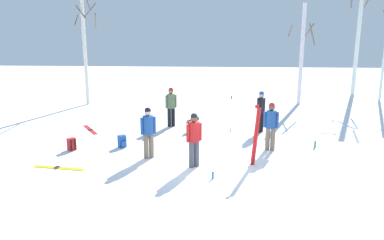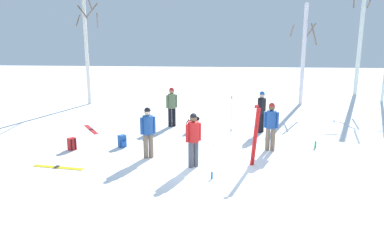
% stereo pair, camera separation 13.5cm
% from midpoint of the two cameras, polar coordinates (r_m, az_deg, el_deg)
% --- Properties ---
extents(ground_plane, '(60.00, 60.00, 0.00)m').
position_cam_midpoint_polar(ground_plane, '(12.14, 2.19, -6.93)').
color(ground_plane, white).
extents(person_0, '(0.47, 0.34, 1.72)m').
position_cam_midpoint_polar(person_0, '(16.70, -3.34, 2.31)').
color(person_0, black).
rests_on(person_0, ground_plane).
extents(person_1, '(0.48, 0.34, 1.72)m').
position_cam_midpoint_polar(person_1, '(12.73, -6.77, -1.39)').
color(person_1, '#72604C').
rests_on(person_1, ground_plane).
extents(person_2, '(0.35, 0.44, 1.72)m').
position_cam_midpoint_polar(person_2, '(16.00, 9.89, 1.63)').
color(person_2, black).
rests_on(person_2, ground_plane).
extents(person_3, '(0.47, 0.34, 1.72)m').
position_cam_midpoint_polar(person_3, '(11.84, -0.02, -2.45)').
color(person_3, '#4C4C56').
rests_on(person_3, ground_plane).
extents(person_4, '(0.52, 0.34, 1.72)m').
position_cam_midpoint_polar(person_4, '(13.70, 11.30, -0.48)').
color(person_4, '#72604C').
rests_on(person_4, ground_plane).
extents(dog, '(0.53, 0.78, 0.57)m').
position_cam_midpoint_polar(dog, '(16.04, -0.12, -0.31)').
color(dog, black).
rests_on(dog, ground_plane).
extents(ski_pair_planted_0, '(0.27, 0.04, 1.94)m').
position_cam_midpoint_polar(ski_pair_planted_0, '(12.14, 9.08, -2.29)').
color(ski_pair_planted_0, red).
rests_on(ski_pair_planted_0, ground_plane).
extents(ski_pair_lying_0, '(1.68, 0.41, 0.05)m').
position_cam_midpoint_polar(ski_pair_lying_0, '(12.74, -19.40, -6.67)').
color(ski_pair_lying_0, yellow).
rests_on(ski_pair_lying_0, ground_plane).
extents(ski_pair_lying_1, '(1.06, 1.49, 0.05)m').
position_cam_midpoint_polar(ski_pair_lying_1, '(16.90, -15.00, -1.38)').
color(ski_pair_lying_1, red).
rests_on(ski_pair_lying_1, ground_plane).
extents(ski_poles_0, '(0.07, 0.25, 1.50)m').
position_cam_midpoint_polar(ski_poles_0, '(15.95, 5.53, 1.06)').
color(ski_poles_0, '#B2B2BC').
rests_on(ski_poles_0, ground_plane).
extents(backpack_0, '(0.34, 0.35, 0.44)m').
position_cam_midpoint_polar(backpack_0, '(15.57, -6.87, -1.50)').
color(backpack_0, black).
rests_on(backpack_0, ground_plane).
extents(backpack_1, '(0.35, 0.34, 0.44)m').
position_cam_midpoint_polar(backpack_1, '(14.31, -17.62, -3.44)').
color(backpack_1, red).
rests_on(backpack_1, ground_plane).
extents(backpack_2, '(0.34, 0.35, 0.44)m').
position_cam_midpoint_polar(backpack_2, '(14.22, -10.54, -3.12)').
color(backpack_2, '#1E4C99').
rests_on(backpack_2, ground_plane).
extents(water_bottle_0, '(0.06, 0.06, 0.21)m').
position_cam_midpoint_polar(water_bottle_0, '(11.21, 2.75, -8.17)').
color(water_bottle_0, '#1E72BF').
rests_on(water_bottle_0, ground_plane).
extents(water_bottle_1, '(0.07, 0.07, 0.25)m').
position_cam_midpoint_polar(water_bottle_1, '(14.65, 17.45, -3.43)').
color(water_bottle_1, green).
rests_on(water_bottle_1, ground_plane).
extents(birch_tree_0, '(1.25, 1.31, 7.16)m').
position_cam_midpoint_polar(birch_tree_0, '(22.13, -15.78, 11.72)').
color(birch_tree_0, silver).
rests_on(birch_tree_0, ground_plane).
extents(birch_tree_1, '(1.62, 1.60, 5.47)m').
position_cam_midpoint_polar(birch_tree_1, '(22.15, 15.72, 9.49)').
color(birch_tree_1, silver).
rests_on(birch_tree_1, ground_plane).
extents(birch_tree_2, '(1.34, 1.45, 7.95)m').
position_cam_midpoint_polar(birch_tree_2, '(26.30, 23.28, 12.48)').
color(birch_tree_2, silver).
rests_on(birch_tree_2, ground_plane).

